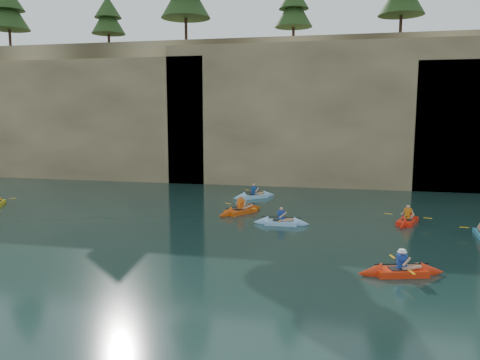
% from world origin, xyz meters
% --- Properties ---
extents(ground, '(160.00, 160.00, 0.00)m').
position_xyz_m(ground, '(0.00, 0.00, 0.00)').
color(ground, black).
rests_on(ground, ground).
extents(cliff, '(70.00, 16.00, 12.00)m').
position_xyz_m(cliff, '(0.00, 30.00, 6.00)').
color(cliff, tan).
rests_on(cliff, ground).
extents(cliff_slab_west, '(26.00, 2.40, 10.56)m').
position_xyz_m(cliff_slab_west, '(-20.00, 22.60, 5.28)').
color(cliff_slab_west, tan).
rests_on(cliff_slab_west, ground).
extents(cliff_slab_center, '(24.00, 2.40, 11.40)m').
position_xyz_m(cliff_slab_center, '(2.00, 22.60, 5.70)').
color(cliff_slab_center, tan).
rests_on(cliff_slab_center, ground).
extents(sea_cave_west, '(4.50, 1.00, 4.00)m').
position_xyz_m(sea_cave_west, '(-18.00, 21.95, 2.00)').
color(sea_cave_west, black).
rests_on(sea_cave_west, ground).
extents(sea_cave_center, '(3.50, 1.00, 3.20)m').
position_xyz_m(sea_cave_center, '(-4.00, 21.95, 1.60)').
color(sea_cave_center, black).
rests_on(sea_cave_center, ground).
extents(sea_cave_east, '(5.00, 1.00, 4.50)m').
position_xyz_m(sea_cave_east, '(10.00, 21.95, 2.25)').
color(sea_cave_east, black).
rests_on(sea_cave_east, ground).
extents(main_kayaker, '(3.23, 2.11, 1.17)m').
position_xyz_m(main_kayaker, '(6.00, 2.28, 0.16)').
color(main_kayaker, red).
rests_on(main_kayaker, ground).
extents(kayaker_orange, '(2.55, 3.27, 1.30)m').
position_xyz_m(kayaker_orange, '(-1.74, 11.19, 0.16)').
color(kayaker_orange, '#D64B0D').
rests_on(kayaker_orange, ground).
extents(kayaker_ltblue_near, '(2.94, 2.28, 1.15)m').
position_xyz_m(kayaker_ltblue_near, '(0.87, 8.95, 0.14)').
color(kayaker_ltblue_near, '#98CDFF').
rests_on(kayaker_ltblue_near, ground).
extents(kayaker_red_far, '(2.29, 3.38, 1.22)m').
position_xyz_m(kayaker_red_far, '(7.29, 10.60, 0.15)').
color(kayaker_red_far, red).
rests_on(kayaker_red_far, ground).
extents(kayaker_ltblue_mid, '(2.98, 2.62, 1.23)m').
position_xyz_m(kayaker_ltblue_mid, '(-1.89, 16.20, 0.15)').
color(kayaker_ltblue_mid, '#95D3F9').
rests_on(kayaker_ltblue_mid, ground).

